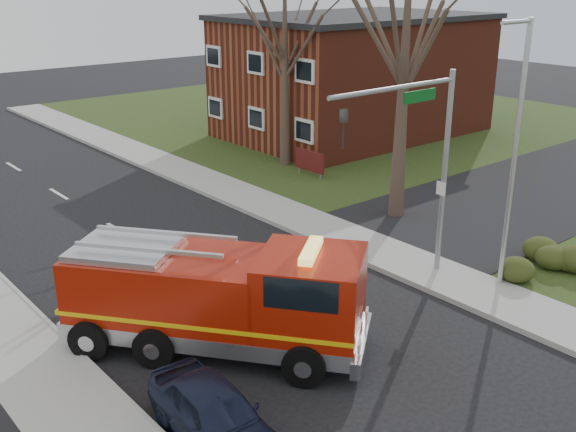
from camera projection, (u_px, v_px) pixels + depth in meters
ground at (326, 356)px, 17.87m from camera, size 120.00×120.00×0.00m
sidewalk_right at (468, 287)px, 21.58m from camera, size 2.40×80.00×0.15m
brick_building at (354, 75)px, 41.05m from camera, size 15.40×10.40×7.25m
health_center_sign at (310, 161)px, 32.91m from camera, size 0.12×2.00×1.40m
hedge_corner at (545, 260)px, 22.38m from camera, size 2.80×2.00×0.90m
bare_tree_near at (406, 33)px, 25.39m from camera, size 6.00×6.00×12.00m
bare_tree_far at (285, 39)px, 33.10m from camera, size 5.25×5.25×10.50m
traffic_signal_mast at (421, 143)px, 20.49m from camera, size 5.29×0.18×6.80m
streetlight_pole at (514, 150)px, 20.26m from camera, size 1.48×0.16×8.40m
fire_engine at (219, 300)px, 17.84m from camera, size 6.87×7.80×3.15m
parked_car_maroon at (215, 415)px, 14.39m from camera, size 1.90×4.12×1.37m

